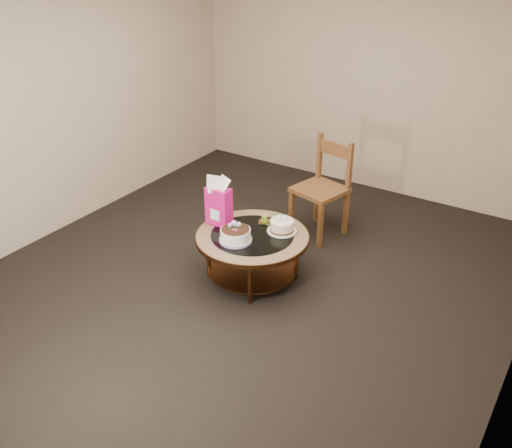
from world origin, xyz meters
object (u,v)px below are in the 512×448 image
Objects in this scene: dining_chair at (323,188)px; gift_bag at (219,201)px; cream_cake at (282,226)px; coffee_table at (252,242)px; decorated_cake at (235,235)px.

gift_bag is at bearing -99.38° from dining_chair.
cream_cake is at bearing -71.52° from dining_chair.
decorated_cake reaches higher than coffee_table.
decorated_cake is 0.44m from cream_cake.
gift_bag is at bearing 178.78° from coffee_table.
dining_chair is at bearing 83.98° from coffee_table.
dining_chair reaches higher than cream_cake.
decorated_cake is 0.63× the size of gift_bag.
dining_chair is (-0.07, 0.94, -0.00)m from cream_cake.
decorated_cake is at bearing -143.20° from cream_cake.
gift_bag reaches higher than cream_cake.
coffee_table is 3.83× the size of cream_cake.
gift_bag is (-0.37, 0.01, 0.31)m from coffee_table.
dining_chair reaches higher than coffee_table.
decorated_cake is 0.28× the size of dining_chair.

